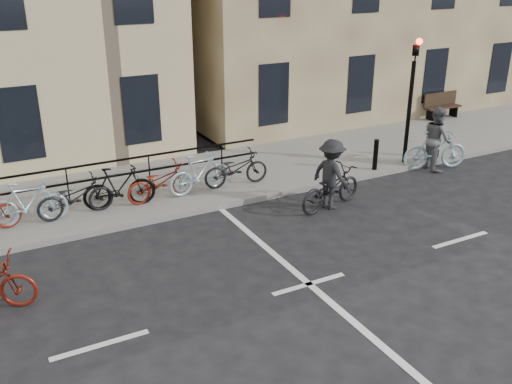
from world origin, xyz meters
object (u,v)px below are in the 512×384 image
bench (441,104)px  cyclist_grey (436,144)px  cyclist_dark (331,181)px  traffic_light (412,86)px

bench → cyclist_grey: (-4.14, -3.93, 0.09)m
cyclist_grey → cyclist_dark: bearing=120.4°
cyclist_dark → cyclist_grey: bearing=-91.0°
bench → cyclist_grey: size_ratio=0.79×
traffic_light → cyclist_grey: traffic_light is taller
bench → cyclist_grey: bearing=-136.4°
cyclist_grey → cyclist_dark: size_ratio=0.96×
cyclist_grey → cyclist_dark: 4.49m
traffic_light → cyclist_grey: 1.90m
traffic_light → cyclist_dark: traffic_light is taller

